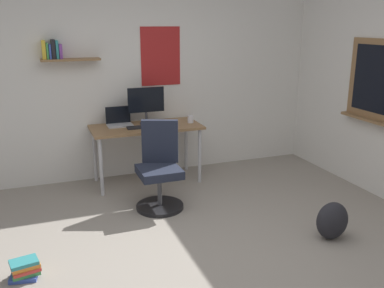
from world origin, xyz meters
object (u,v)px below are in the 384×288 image
office_chair (160,171)px  backpack (332,221)px  keyboard (142,127)px  monitor_primary (146,103)px  coffee_mug (190,119)px  laptop (119,121)px  book_stack_on_floor (25,269)px  computer_mouse (164,125)px  desk (146,132)px

office_chair → backpack: office_chair is taller
office_chair → keyboard: office_chair is taller
monitor_primary → coffee_mug: size_ratio=5.04×
laptop → book_stack_on_floor: size_ratio=1.21×
computer_mouse → backpack: computer_mouse is taller
desk → book_stack_on_floor: (-1.47, -1.75, -0.58)m
desk → book_stack_on_floor: size_ratio=5.28×
desk → coffee_mug: size_ratio=14.71×
book_stack_on_floor → desk: bearing=50.0°
keyboard → computer_mouse: bearing=0.0°
desk → office_chair: size_ratio=1.42×
keyboard → book_stack_on_floor: (-1.40, -1.67, -0.66)m
book_stack_on_floor → computer_mouse: bearing=44.8°
desk → keyboard: (-0.07, -0.08, 0.09)m
monitor_primary → office_chair: bearing=-96.1°
office_chair → book_stack_on_floor: bearing=-145.5°
monitor_primary → backpack: size_ratio=1.27×
computer_mouse → book_stack_on_floor: (-1.68, -1.67, -0.67)m
laptop → backpack: size_ratio=0.85×
desk → keyboard: keyboard is taller
monitor_primary → keyboard: (-0.10, -0.18, -0.26)m
backpack → monitor_primary: bearing=119.2°
office_chair → laptop: (-0.24, 0.93, 0.38)m
desk → coffee_mug: (0.58, -0.03, 0.12)m
computer_mouse → coffee_mug: coffee_mug is taller
monitor_primary → keyboard: 0.33m
monitor_primary → keyboard: size_ratio=1.25×
office_chair → keyboard: size_ratio=2.57×
office_chair → computer_mouse: size_ratio=9.13×
monitor_primary → coffee_mug: 0.60m
book_stack_on_floor → keyboard: bearing=50.0°
office_chair → book_stack_on_floor: office_chair is taller
laptop → coffee_mug: size_ratio=3.37×
computer_mouse → book_stack_on_floor: bearing=-135.2°
keyboard → backpack: 2.44m
desk → computer_mouse: bearing=-20.4°
monitor_primary → book_stack_on_floor: bearing=-129.1°
computer_mouse → book_stack_on_floor: size_ratio=0.41×
laptop → coffee_mug: laptop is taller
laptop → office_chair: bearing=-75.4°
desk → monitor_primary: bearing=71.6°
coffee_mug → desk: bearing=177.1°
computer_mouse → book_stack_on_floor: computer_mouse is taller
office_chair → book_stack_on_floor: 1.74m
office_chair → keyboard: (-0.01, 0.70, 0.34)m
laptop → computer_mouse: bearing=-23.9°
coffee_mug → book_stack_on_floor: 2.76m
office_chair → backpack: 1.84m
laptop → backpack: (1.55, -2.21, -0.61)m
desk → backpack: size_ratio=3.70×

